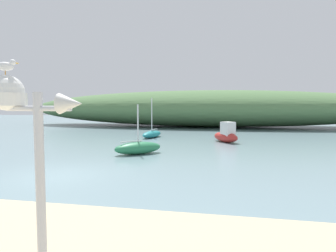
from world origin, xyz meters
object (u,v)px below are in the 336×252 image
object	(u,v)px
mast_structure	(20,114)
seagull_on_radar	(6,66)
sailboat_east_reach	(152,134)
motorboat_far_left	(226,135)
sailboat_centre_water	(138,148)

from	to	relation	value
mast_structure	seagull_on_radar	xyz separation A→B (m)	(-0.18, 0.01, 0.63)
sailboat_east_reach	motorboat_far_left	bearing A→B (deg)	-17.43
mast_structure	sailboat_centre_water	xyz separation A→B (m)	(-2.16, 12.16, -2.22)
sailboat_east_reach	mast_structure	bearing A→B (deg)	-80.24
seagull_on_radar	sailboat_east_reach	size ratio (longest dim) A/B	0.07
sailboat_centre_water	mast_structure	bearing A→B (deg)	-79.92
mast_structure	sailboat_centre_water	size ratio (longest dim) A/B	1.06
mast_structure	sailboat_east_reach	size ratio (longest dim) A/B	0.89
seagull_on_radar	sailboat_east_reach	distance (m)	20.78
sailboat_east_reach	motorboat_far_left	xyz separation A→B (m)	(6.00, -1.88, 0.24)
seagull_on_radar	motorboat_far_left	world-z (taller)	seagull_on_radar
mast_structure	motorboat_far_left	bearing A→B (deg)	82.27
seagull_on_radar	mast_structure	bearing A→B (deg)	-3.09
sailboat_east_reach	sailboat_centre_water	distance (m)	8.26
mast_structure	motorboat_far_left	xyz separation A→B (m)	(2.50, 18.43, -2.03)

